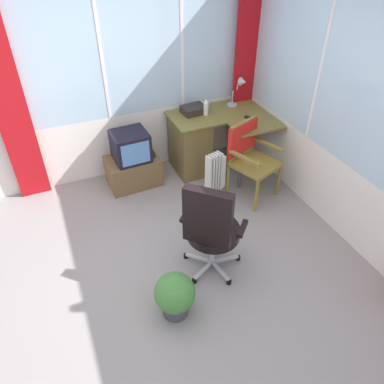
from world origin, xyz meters
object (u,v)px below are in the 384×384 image
at_px(space_heater, 215,177).
at_px(potted_plant, 175,295).
at_px(wooden_armchair, 248,150).
at_px(tv_on_stand, 132,162).
at_px(desk_lamp, 240,87).
at_px(desk, 194,142).
at_px(tv_remote, 250,118).
at_px(paper_tray, 194,110).
at_px(office_chair, 211,227).
at_px(spray_bottle, 206,107).

bearing_deg(space_heater, potted_plant, -127.75).
xyz_separation_m(wooden_armchair, tv_on_stand, (-1.23, 0.70, -0.26)).
relative_size(desk_lamp, space_heater, 0.60).
height_order(desk, tv_remote, tv_remote).
distance_m(paper_tray, tv_on_stand, 1.03).
xyz_separation_m(desk, paper_tray, (0.05, 0.13, 0.40)).
bearing_deg(space_heater, wooden_armchair, 1.18).
xyz_separation_m(paper_tray, wooden_armchair, (0.34, -0.83, -0.23)).
bearing_deg(office_chair, tv_remote, 49.64).
height_order(desk_lamp, spray_bottle, desk_lamp).
xyz_separation_m(spray_bottle, tv_on_stand, (-1.01, -0.02, -0.55)).
bearing_deg(office_chair, space_heater, 61.54).
bearing_deg(office_chair, potted_plant, -147.25).
xyz_separation_m(desk_lamp, potted_plant, (-1.74, -2.12, -0.78)).
relative_size(paper_tray, space_heater, 0.47).
distance_m(tv_remote, paper_tray, 0.72).
distance_m(desk, tv_remote, 0.78).
xyz_separation_m(spray_bottle, space_heater, (-0.20, -0.72, -0.54)).
bearing_deg(desk, wooden_armchair, -61.09).
relative_size(tv_remote, space_heater, 0.23).
bearing_deg(tv_remote, spray_bottle, 125.18).
bearing_deg(paper_tray, tv_on_stand, -171.67).
height_order(desk, paper_tray, paper_tray).
bearing_deg(wooden_armchair, desk_lamp, 69.20).
bearing_deg(potted_plant, paper_tray, 62.84).
height_order(space_heater, potted_plant, space_heater).
height_order(paper_tray, potted_plant, paper_tray).
relative_size(desk, tv_on_stand, 1.66).
bearing_deg(tv_remote, space_heater, -167.47).
bearing_deg(paper_tray, desk, -110.89).
xyz_separation_m(wooden_armchair, potted_plant, (-1.44, -1.33, -0.35)).
bearing_deg(spray_bottle, desk, -173.51).
xyz_separation_m(spray_bottle, wooden_armchair, (0.22, -0.72, -0.28)).
height_order(desk_lamp, space_heater, desk_lamp).
bearing_deg(space_heater, spray_bottle, 74.47).
xyz_separation_m(wooden_armchair, office_chair, (-0.97, -1.03, 0.00)).
bearing_deg(tv_remote, desk_lamp, 61.74).
distance_m(spray_bottle, space_heater, 0.93).
relative_size(tv_on_stand, space_heater, 1.14).
relative_size(spray_bottle, office_chair, 0.20).
bearing_deg(desk, spray_bottle, 6.49).
bearing_deg(tv_on_stand, paper_tray, 8.33).
distance_m(desk, desk_lamp, 0.92).
xyz_separation_m(office_chair, potted_plant, (-0.47, -0.30, -0.35)).
distance_m(tv_remote, wooden_armchair, 0.49).
height_order(tv_remote, wooden_armchair, wooden_armchair).
height_order(tv_on_stand, potted_plant, tv_on_stand).
bearing_deg(desk_lamp, office_chair, -124.98).
height_order(spray_bottle, potted_plant, spray_bottle).
distance_m(desk_lamp, office_chair, 2.26).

